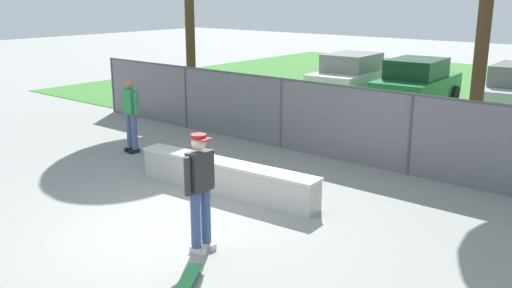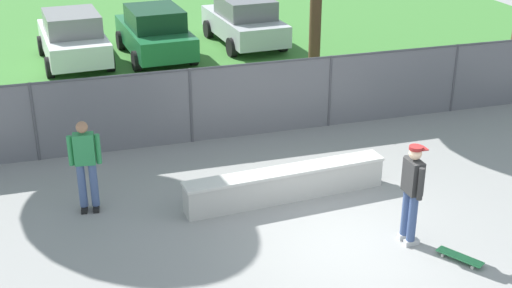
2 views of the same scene
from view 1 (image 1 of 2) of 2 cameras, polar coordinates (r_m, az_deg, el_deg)
ground_plane at (r=9.55m, az=-8.39°, el=-8.60°), size 80.00×80.00×0.00m
grass_strip at (r=22.62m, az=22.24°, el=4.32°), size 29.28×20.00×0.02m
concrete_ledge at (r=11.06m, az=-3.12°, el=-3.33°), size 4.14×0.78×0.63m
skateboarder at (r=8.37m, az=-5.72°, el=-4.38°), size 0.31×0.60×1.84m
skateboard at (r=7.88m, az=-6.84°, el=-13.33°), size 0.58×0.79×0.09m
chainlink_fence at (r=13.13m, az=8.59°, el=2.47°), size 17.35×0.07×1.79m
car_white at (r=21.34m, az=9.81°, el=6.90°), size 2.23×4.31×1.66m
car_green at (r=20.11m, az=16.05°, el=6.04°), size 2.23×4.31×1.66m
bystander at (r=13.98m, az=-12.63°, el=3.18°), size 0.60×0.31×1.82m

